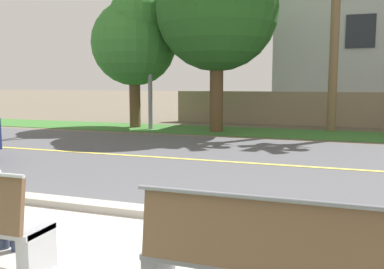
{
  "coord_description": "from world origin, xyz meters",
  "views": [
    {
      "loc": [
        2.02,
        -2.71,
        1.8
      ],
      "look_at": [
        -0.14,
        3.4,
        1.0
      ],
      "focal_mm": 39.81,
      "sensor_mm": 36.0,
      "label": 1
    }
  ],
  "objects": [
    {
      "name": "garden_wall",
      "position": [
        1.47,
        15.53,
        0.7
      ],
      "size": [
        13.0,
        0.36,
        1.4
      ],
      "primitive_type": "cube",
      "color": "gray",
      "rests_on": "ground_plane"
    },
    {
      "name": "bench_right",
      "position": [
        1.54,
        0.33,
        0.46
      ],
      "size": [
        1.98,
        0.48,
        1.01
      ],
      "color": "slate",
      "rests_on": "ground_plane"
    },
    {
      "name": "shade_tree_far_left",
      "position": [
        -5.65,
        12.43,
        3.55
      ],
      "size": [
        3.32,
        3.32,
        5.48
      ],
      "color": "brown",
      "rests_on": "ground_plane"
    },
    {
      "name": "ground_plane",
      "position": [
        0.0,
        8.0,
        0.0
      ],
      "size": [
        140.0,
        140.0,
        0.0
      ],
      "primitive_type": "plane",
      "color": "#665B4C"
    },
    {
      "name": "curb_edge",
      "position": [
        0.0,
        2.35,
        0.06
      ],
      "size": [
        44.0,
        0.3,
        0.11
      ],
      "primitive_type": "cube",
      "color": "#ADA89E",
      "rests_on": "ground_plane"
    },
    {
      "name": "far_verge_grass",
      "position": [
        0.0,
        12.4,
        0.01
      ],
      "size": [
        48.0,
        2.8,
        0.02
      ],
      "primitive_type": "cube",
      "color": "#38702D",
      "rests_on": "ground_plane"
    },
    {
      "name": "road_centre_line",
      "position": [
        0.0,
        6.5,
        0.01
      ],
      "size": [
        48.0,
        0.14,
        0.01
      ],
      "primitive_type": "cube",
      "color": "#E0CC4C",
      "rests_on": "ground_plane"
    },
    {
      "name": "streetlamp",
      "position": [
        -4.85,
        12.19,
        4.26
      ],
      "size": [
        0.24,
        2.1,
        7.49
      ],
      "color": "gray",
      "rests_on": "ground_plane"
    },
    {
      "name": "street_asphalt",
      "position": [
        0.0,
        6.5,
        0.0
      ],
      "size": [
        52.0,
        8.0,
        0.01
      ],
      "primitive_type": "cube",
      "color": "#515156",
      "rests_on": "ground_plane"
    }
  ]
}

